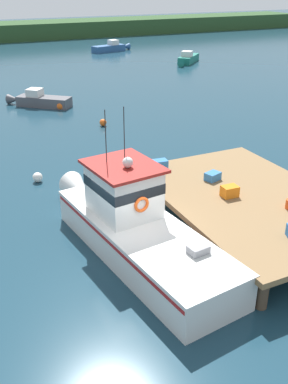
{
  "coord_description": "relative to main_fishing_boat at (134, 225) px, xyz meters",
  "views": [
    {
      "loc": [
        -5.21,
        -11.82,
        8.59
      ],
      "look_at": [
        1.2,
        1.64,
        1.4
      ],
      "focal_mm": 41.66,
      "sensor_mm": 36.0,
      "label": 1
    }
  ],
  "objects": [
    {
      "name": "mooring_buoy_spare_mooring",
      "position": [
        4.15,
        14.04,
        -0.78
      ],
      "size": [
        0.45,
        0.45,
        0.45
      ],
      "primitive_type": "sphere",
      "color": "#EA5B19",
      "rests_on": "ground"
    },
    {
      "name": "moored_boat_far_left",
      "position": [
        20.96,
        31.92,
        -0.55
      ],
      "size": [
        4.51,
        4.42,
        1.34
      ],
      "color": "#196B5B",
      "rests_on": "ground"
    },
    {
      "name": "mooring_buoy_inshore",
      "position": [
        2.77,
        19.03,
        -0.75
      ],
      "size": [
        0.52,
        0.52,
        0.52
      ],
      "primitive_type": "sphere",
      "color": "#EA5B19",
      "rests_on": "ground"
    },
    {
      "name": "ground_plane",
      "position": [
        -0.13,
        -0.2,
        -1.01
      ],
      "size": [
        200.0,
        200.0,
        0.0
      ],
      "primitive_type": "plane",
      "color": "#193847"
    },
    {
      "name": "main_fishing_boat",
      "position": [
        0.0,
        0.0,
        0.0
      ],
      "size": [
        3.52,
        9.95,
        4.8
      ],
      "color": "silver",
      "rests_on": "ground"
    },
    {
      "name": "moored_boat_far_right",
      "position": [
        1.67,
        20.65,
        -0.57
      ],
      "size": [
        4.41,
        4.0,
        1.26
      ],
      "color": "#4C4C51",
      "rests_on": "ground"
    },
    {
      "name": "crate_single_by_cleat",
      "position": [
        4.24,
        1.64,
        0.35
      ],
      "size": [
        0.71,
        0.6,
        0.32
      ],
      "primitive_type": "cube",
      "rotation": [
        0.0,
        0.0,
        0.31
      ],
      "color": "#3370B2",
      "rests_on": "dock"
    },
    {
      "name": "crate_single_far",
      "position": [
        3.98,
        0.11,
        0.4
      ],
      "size": [
        0.62,
        0.46,
        0.42
      ],
      "primitive_type": "cube",
      "rotation": [
        0.0,
        0.0,
        -0.04
      ],
      "color": "orange",
      "rests_on": "dock"
    },
    {
      "name": "mooring_buoy_outer",
      "position": [
        -1.68,
        7.18,
        -0.78
      ],
      "size": [
        0.46,
        0.46,
        0.46
      ],
      "primitive_type": "sphere",
      "color": "silver",
      "rests_on": "ground"
    },
    {
      "name": "dock",
      "position": [
        4.67,
        -0.2,
        0.07
      ],
      "size": [
        6.0,
        9.0,
        1.2
      ],
      "color": "#4C3D2D",
      "rests_on": "ground"
    },
    {
      "name": "moored_boat_mid_harbor",
      "position": [
        16.47,
        43.7,
        -0.53
      ],
      "size": [
        5.58,
        2.39,
        1.39
      ],
      "color": "#285184",
      "rests_on": "ground"
    },
    {
      "name": "crate_stack_near_edge",
      "position": [
        2.82,
        3.53,
        0.41
      ],
      "size": [
        0.65,
        0.51,
        0.43
      ],
      "primitive_type": "cube",
      "rotation": [
        0.0,
        0.0,
        -0.12
      ],
      "color": "#3370B2",
      "rests_on": "dock"
    }
  ]
}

